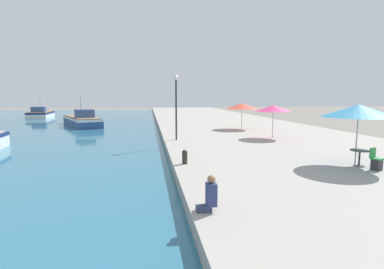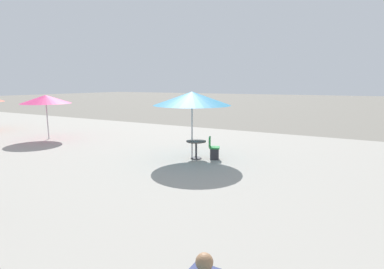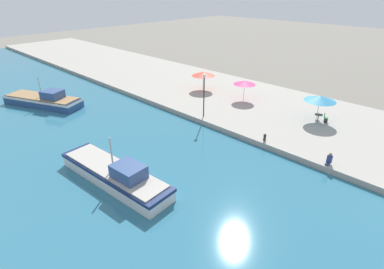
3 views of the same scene
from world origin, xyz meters
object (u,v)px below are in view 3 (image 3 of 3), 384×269
Objects in this scene: fishing_boat_mid at (44,100)px; cafe_table at (318,116)px; cafe_umbrella_pink at (320,98)px; mooring_bollard at (265,137)px; cafe_umbrella_white at (245,82)px; cafe_chair_left at (326,119)px; cafe_umbrella_striped at (203,74)px; fishing_boat_near at (116,174)px; person_at_quay at (329,159)px; lamppost at (204,88)px.

cafe_table is (17.18, -26.11, 0.31)m from fishing_boat_mid.
cafe_umbrella_pink reaches higher than mooring_bollard.
cafe_table is at bearing -89.61° from cafe_umbrella_white.
cafe_umbrella_pink is 3.40× the size of cafe_chair_left.
cafe_umbrella_pink is 9.07m from cafe_umbrella_white.
fishing_boat_near is at bearing -155.05° from cafe_umbrella_striped.
fishing_boat_near is 3.90× the size of cafe_umbrella_white.
cafe_umbrella_white is (0.02, 9.07, -0.25)m from cafe_umbrella_pink.
person_at_quay is at bearing 1.93° from cafe_chair_left.
cafe_table is at bearing -88.36° from cafe_umbrella_striped.
fishing_boat_near is 13.46m from lamppost.
fishing_boat_near is 1.01× the size of fishing_boat_mid.
person_at_quay is (-7.48, -4.26, -2.01)m from cafe_umbrella_pink.
cafe_umbrella_pink is 1.02× the size of cafe_umbrella_striped.
cafe_umbrella_striped is 3.06× the size of person_at_quay.
cafe_umbrella_pink is at bearing 121.05° from cafe_table.
cafe_chair_left is at bearing -87.48° from cafe_umbrella_striped.
lamppost reaches higher than person_at_quay.
cafe_umbrella_pink is 1.92m from cafe_table.
fishing_boat_mid reaches higher than cafe_chair_left.
cafe_table is (0.09, -0.14, -1.91)m from cafe_umbrella_pink.
person_at_quay is 13.68m from lamppost.
person_at_quay is (-7.84, -3.45, 0.11)m from cafe_chair_left.
cafe_umbrella_pink is 7.89m from mooring_bollard.
lamppost is (12.82, 2.93, 2.86)m from fishing_boat_near.
fishing_boat_mid is at bearing 107.64° from person_at_quay.
cafe_table is (20.04, -6.36, 0.30)m from fishing_boat_near.
cafe_umbrella_striped is at bearing -109.31° from cafe_chair_left.
cafe_umbrella_pink is 1.18× the size of cafe_umbrella_white.
cafe_chair_left is (0.27, -0.67, -0.21)m from cafe_table.
cafe_umbrella_striped is 3.81× the size of cafe_table.
cafe_table is (0.44, -15.48, -1.63)m from cafe_umbrella_striped.
fishing_boat_mid is at bearing 120.63° from lamppost.
cafe_umbrella_pink reaches higher than person_at_quay.
cafe_umbrella_striped reaches higher than cafe_chair_left.
lamppost is at bearing 127.84° from cafe_table.
cafe_table is at bearing -22.13° from fishing_boat_near.
mooring_bollard is at bearing -92.45° from lamppost.
person_at_quay is at bearing -151.43° from cafe_table.
cafe_umbrella_striped is at bearing 70.02° from person_at_quay.
cafe_table is at bearing 28.57° from person_at_quay.
mooring_bollard is (-7.81, 2.29, 0.02)m from cafe_chair_left.
cafe_table is at bearing -58.95° from cafe_umbrella_pink.
person_at_quay is 5.74m from mooring_bollard.
fishing_boat_mid reaches higher than mooring_bollard.
cafe_umbrella_striped is 0.67× the size of lamppost.
fishing_boat_near is 10.31× the size of person_at_quay.
lamppost is at bearing -74.91° from cafe_chair_left.
cafe_umbrella_striped is 15.68m from mooring_bollard.
person_at_quay is (-7.12, -19.60, -1.72)m from cafe_umbrella_striped.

